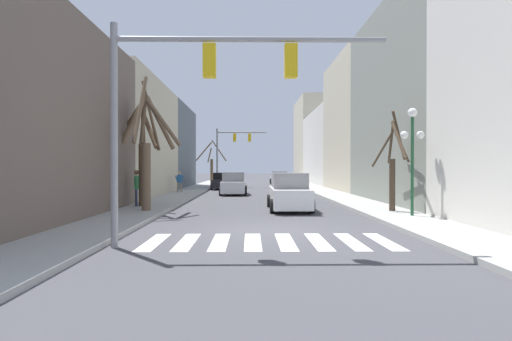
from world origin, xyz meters
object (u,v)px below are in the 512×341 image
car_parked_left_near (234,184)px  car_at_intersection (289,193)px  car_parked_right_mid (279,178)px  street_tree_left_far (140,150)px  street_lamp_right_corner (412,139)px  car_driving_away_lane (223,181)px  street_tree_right_far (211,164)px  traffic_signal_near (197,84)px  pedestrian_on_right_sidewalk (179,180)px  street_tree_right_near (147,148)px  street_tree_right_mid (394,163)px  traffic_signal_far (231,145)px  pedestrian_waiting_at_curb (136,185)px

car_parked_left_near → car_at_intersection: car_at_intersection is taller
car_parked_right_mid → street_tree_left_far: (-8.91, -29.17, 2.16)m
street_lamp_right_corner → car_driving_away_lane: (-8.91, 21.92, -2.40)m
car_parked_left_near → street_lamp_right_corner: bearing=27.9°
street_lamp_right_corner → street_tree_right_far: size_ratio=0.82×
traffic_signal_near → car_parked_left_near: 19.97m
pedestrian_on_right_sidewalk → street_tree_left_far: size_ratio=0.26×
street_lamp_right_corner → street_tree_right_near: (-10.88, 2.11, -0.24)m
street_tree_right_mid → car_at_intersection: bearing=157.6°
street_lamp_right_corner → street_tree_right_near: street_tree_right_near is taller
car_parked_left_near → street_tree_right_mid: (7.49, -12.59, 1.43)m
traffic_signal_far → car_driving_away_lane: traffic_signal_far is taller
street_tree_right_mid → car_parked_right_mid: bearing=94.9°
car_at_intersection → street_tree_right_near: (-6.39, -1.44, 2.08)m
car_parked_right_mid → car_driving_away_lane: size_ratio=0.93×
car_parked_right_mid → car_driving_away_lane: car_parked_right_mid is taller
street_lamp_right_corner → car_driving_away_lane: 23.78m
car_driving_away_lane → street_tree_right_near: bearing=174.3°
car_at_intersection → street_tree_right_far: size_ratio=0.89×
pedestrian_waiting_at_curb → street_tree_right_near: (1.04, -1.94, 1.71)m
street_lamp_right_corner → street_tree_right_mid: street_tree_right_mid is taller
car_driving_away_lane → car_at_intersection: car_at_intersection is taller
car_parked_left_near → pedestrian_on_right_sidewalk: size_ratio=2.64×
street_tree_right_near → street_tree_left_far: (-0.84, 1.97, -0.00)m
pedestrian_on_right_sidewalk → street_tree_right_mid: 17.60m
pedestrian_waiting_at_curb → street_tree_left_far: (0.20, 0.03, 1.71)m
pedestrian_waiting_at_curb → street_tree_left_far: 1.72m
car_parked_left_near → street_tree_right_mid: street_tree_right_mid is taller
car_parked_right_mid → car_driving_away_lane: (-6.09, -11.32, -0.00)m
street_lamp_right_corner → car_parked_right_mid: bearing=94.8°
car_at_intersection → traffic_signal_near: bearing=160.2°
street_tree_right_far → car_parked_left_near: bearing=-78.8°
traffic_signal_far → street_tree_right_mid: bearing=-71.3°
car_at_intersection → pedestrian_on_right_sidewalk: car_at_intersection is taller
street_tree_right_mid → car_driving_away_lane: bearing=113.6°
car_at_intersection → car_driving_away_lane: bearing=13.5°
street_tree_right_mid → pedestrian_waiting_at_curb: bearing=168.9°
street_lamp_right_corner → pedestrian_waiting_at_curb: bearing=161.3°
traffic_signal_near → car_at_intersection: (3.21, 8.90, -3.34)m
traffic_signal_far → pedestrian_on_right_sidewalk: (-3.40, -11.14, -3.27)m
pedestrian_on_right_sidewalk → pedestrian_waiting_at_curb: (-0.18, -10.85, 0.11)m
pedestrian_on_right_sidewalk → street_tree_right_near: size_ratio=0.27×
street_lamp_right_corner → street_tree_right_mid: bearing=93.6°
pedestrian_waiting_at_curb → street_tree_right_mid: size_ratio=0.40×
traffic_signal_near → pedestrian_waiting_at_curb: bearing=114.2°
car_driving_away_lane → pedestrian_on_right_sidewalk: 7.59m
traffic_signal_near → street_tree_left_far: bearing=113.1°
traffic_signal_near → street_tree_left_far: street_tree_left_far is taller
traffic_signal_far → car_driving_away_lane: bearing=-97.8°
street_tree_right_near → street_tree_left_far: 2.14m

